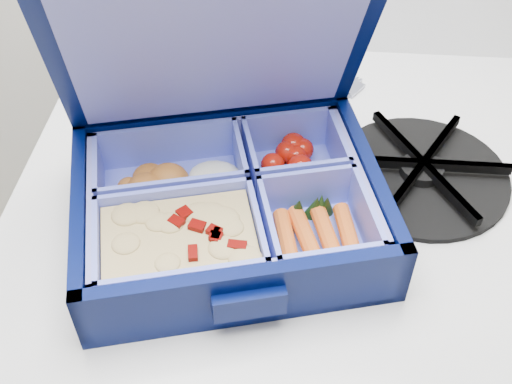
# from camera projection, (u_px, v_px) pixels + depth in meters

# --- Properties ---
(stove) EXTENTS (0.53, 0.53, 0.80)m
(stove) POSITION_uv_depth(u_px,v_px,m) (285.00, 375.00, 0.90)
(stove) COLOR silver
(stove) RESTS_ON floor
(bento_box) EXTENTS (0.30, 0.26, 0.06)m
(bento_box) POSITION_uv_depth(u_px,v_px,m) (229.00, 207.00, 0.54)
(bento_box) COLOR #000938
(bento_box) RESTS_ON stove
(burner_grate) EXTENTS (0.17, 0.17, 0.02)m
(burner_grate) POSITION_uv_depth(u_px,v_px,m) (422.00, 168.00, 0.60)
(burner_grate) COLOR black
(burner_grate) RESTS_ON stove
(burner_grate_rear) EXTENTS (0.20, 0.20, 0.02)m
(burner_grate_rear) POSITION_uv_depth(u_px,v_px,m) (162.00, 48.00, 0.75)
(burner_grate_rear) COLOR black
(burner_grate_rear) RESTS_ON stove
(fork) EXTENTS (0.11, 0.15, 0.01)m
(fork) POSITION_uv_depth(u_px,v_px,m) (311.00, 123.00, 0.67)
(fork) COLOR #9396A8
(fork) RESTS_ON stove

